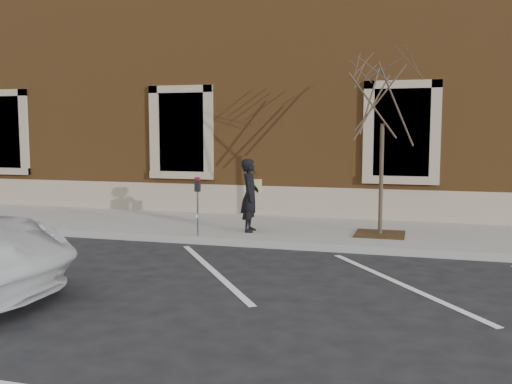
% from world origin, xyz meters
% --- Properties ---
extents(ground, '(120.00, 120.00, 0.00)m').
position_xyz_m(ground, '(0.00, 0.00, 0.00)').
color(ground, '#28282B').
rests_on(ground, ground).
extents(sidewalk_near, '(40.00, 3.50, 0.15)m').
position_xyz_m(sidewalk_near, '(0.00, 1.75, 0.07)').
color(sidewalk_near, '#A3A19A').
rests_on(sidewalk_near, ground).
extents(curb_near, '(40.00, 0.12, 0.15)m').
position_xyz_m(curb_near, '(0.00, -0.05, 0.07)').
color(curb_near, '#9E9E99').
rests_on(curb_near, ground).
extents(parking_stripes, '(28.00, 4.40, 0.01)m').
position_xyz_m(parking_stripes, '(0.00, -2.20, 0.00)').
color(parking_stripes, silver).
rests_on(parking_stripes, ground).
extents(building_civic, '(40.00, 8.62, 8.00)m').
position_xyz_m(building_civic, '(0.00, 7.74, 4.00)').
color(building_civic, brown).
rests_on(building_civic, ground).
extents(man, '(0.47, 0.65, 1.66)m').
position_xyz_m(man, '(-0.24, 0.93, 0.98)').
color(man, black).
rests_on(man, sidewalk_near).
extents(parking_meter, '(0.12, 0.09, 1.29)m').
position_xyz_m(parking_meter, '(-1.19, 0.12, 1.04)').
color(parking_meter, '#595B60').
rests_on(parking_meter, sidewalk_near).
extents(tree_grate, '(1.08, 1.08, 0.03)m').
position_xyz_m(tree_grate, '(2.65, 1.33, 0.16)').
color(tree_grate, '#402D14').
rests_on(tree_grate, sidewalk_near).
extents(sapling, '(2.67, 2.67, 4.46)m').
position_xyz_m(sapling, '(2.65, 1.33, 3.27)').
color(sapling, '#4B3E2E').
rests_on(sapling, sidewalk_near).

